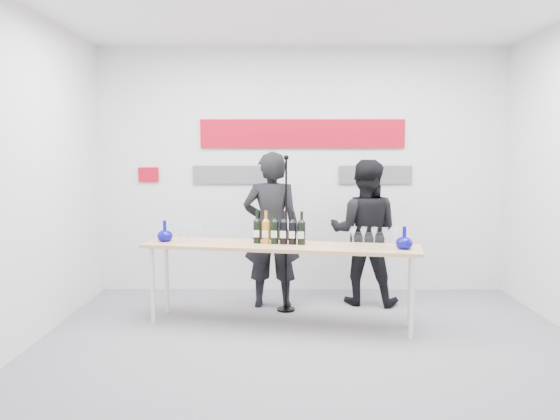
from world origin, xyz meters
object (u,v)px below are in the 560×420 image
(presenter_left, at_px, (271,230))
(presenter_right, at_px, (364,232))
(tasting_table, at_px, (280,251))
(mic_stand, at_px, (286,264))

(presenter_left, bearing_deg, presenter_right, -168.97)
(presenter_left, height_order, presenter_right, presenter_left)
(tasting_table, height_order, presenter_right, presenter_right)
(tasting_table, relative_size, mic_stand, 1.64)
(tasting_table, xyz_separation_m, presenter_right, (0.96, 0.81, 0.07))
(tasting_table, relative_size, presenter_left, 1.60)
(presenter_right, relative_size, mic_stand, 0.97)
(tasting_table, bearing_deg, presenter_right, 50.94)
(tasting_table, distance_m, presenter_right, 1.26)
(presenter_right, xyz_separation_m, mic_stand, (-0.89, -0.31, -0.30))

